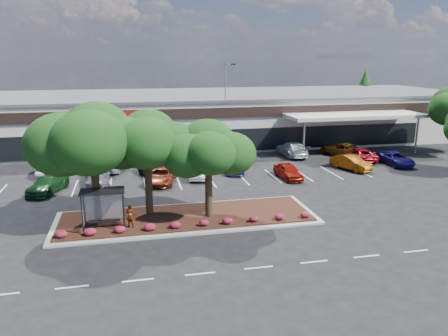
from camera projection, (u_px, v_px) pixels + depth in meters
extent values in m
plane|color=black|center=(228.00, 239.00, 27.12)|extent=(160.00, 160.00, 0.00)
cube|color=beige|center=(171.00, 118.00, 58.54)|extent=(80.00, 20.00, 6.00)
cube|color=#505052|center=(171.00, 95.00, 57.77)|extent=(80.40, 20.40, 0.30)
cube|color=black|center=(180.00, 114.00, 48.58)|extent=(80.00, 0.25, 1.20)
cube|color=black|center=(181.00, 142.00, 49.38)|extent=(60.00, 0.18, 2.60)
cube|color=#A90C0D|center=(125.00, 116.00, 47.27)|extent=(6.00, 0.12, 1.00)
cube|color=beige|center=(355.00, 115.00, 50.53)|extent=(16.00, 5.00, 0.40)
cylinder|color=gray|center=(304.00, 141.00, 47.75)|extent=(0.24, 0.24, 4.20)
cylinder|color=gray|center=(417.00, 136.00, 50.66)|extent=(0.24, 0.24, 4.20)
cube|color=#AAA9A4|center=(187.00, 218.00, 30.47)|extent=(18.00, 6.00, 0.15)
cube|color=#412517|center=(187.00, 217.00, 30.43)|extent=(17.20, 5.20, 0.12)
cube|color=silver|center=(2.00, 295.00, 20.83)|extent=(1.60, 0.12, 0.01)
cube|color=silver|center=(72.00, 287.00, 21.50)|extent=(1.60, 0.12, 0.01)
cube|color=silver|center=(138.00, 280.00, 22.16)|extent=(1.60, 0.12, 0.01)
cube|color=silver|center=(200.00, 274.00, 22.83)|extent=(1.60, 0.12, 0.01)
cube|color=silver|center=(259.00, 268.00, 23.50)|extent=(1.60, 0.12, 0.01)
cube|color=silver|center=(314.00, 262.00, 24.16)|extent=(1.60, 0.12, 0.01)
cube|color=silver|center=(366.00, 256.00, 24.83)|extent=(1.60, 0.12, 0.01)
cube|color=silver|center=(416.00, 251.00, 25.49)|extent=(1.60, 0.12, 0.01)
cube|color=silver|center=(0.00, 192.00, 36.45)|extent=(0.12, 5.00, 0.01)
cube|color=silver|center=(38.00, 190.00, 37.08)|extent=(0.12, 5.00, 0.01)
cube|color=silver|center=(75.00, 188.00, 37.70)|extent=(0.12, 5.00, 0.01)
cube|color=silver|center=(110.00, 186.00, 38.33)|extent=(0.12, 5.00, 0.01)
cube|color=silver|center=(145.00, 184.00, 38.95)|extent=(0.12, 5.00, 0.01)
cube|color=silver|center=(179.00, 182.00, 39.57)|extent=(0.12, 5.00, 0.01)
cube|color=silver|center=(211.00, 180.00, 40.20)|extent=(0.12, 5.00, 0.01)
cube|color=silver|center=(242.00, 178.00, 40.82)|extent=(0.12, 5.00, 0.01)
cube|color=silver|center=(273.00, 176.00, 41.45)|extent=(0.12, 5.00, 0.01)
cube|color=silver|center=(303.00, 174.00, 42.07)|extent=(0.12, 5.00, 0.01)
cube|color=silver|center=(331.00, 173.00, 42.69)|extent=(0.12, 5.00, 0.01)
cube|color=silver|center=(359.00, 171.00, 43.32)|extent=(0.12, 5.00, 0.01)
cylinder|color=black|center=(84.00, 208.00, 28.18)|extent=(0.08, 0.08, 2.50)
cylinder|color=black|center=(124.00, 206.00, 28.70)|extent=(0.08, 0.08, 2.50)
cylinder|color=black|center=(82.00, 215.00, 26.95)|extent=(0.08, 0.08, 2.50)
cylinder|color=black|center=(124.00, 212.00, 27.47)|extent=(0.08, 0.08, 2.50)
cube|color=black|center=(102.00, 191.00, 27.51)|extent=(2.75, 1.55, 0.10)
cube|color=silver|center=(104.00, 205.00, 28.41)|extent=(2.30, 0.03, 2.00)
cube|color=black|center=(105.00, 221.00, 28.26)|extent=(2.00, 0.35, 0.06)
cone|color=#16330E|center=(364.00, 96.00, 74.70)|extent=(3.96, 3.96, 9.00)
imported|color=#594C47|center=(130.00, 216.00, 28.22)|extent=(0.67, 0.56, 1.56)
cube|color=#AAA9A4|center=(225.00, 149.00, 52.40)|extent=(0.50, 0.50, 0.40)
cylinder|color=gray|center=(225.00, 106.00, 51.11)|extent=(0.14, 0.14, 9.98)
cube|color=gray|center=(229.00, 64.00, 50.05)|extent=(0.92, 0.32, 0.14)
cube|color=black|center=(233.00, 64.00, 50.22)|extent=(0.48, 0.35, 0.18)
imported|color=#14411A|center=(48.00, 184.00, 36.43)|extent=(3.51, 5.12, 1.38)
imported|color=#52535A|center=(98.00, 177.00, 38.48)|extent=(2.47, 5.33, 1.51)
imported|color=black|center=(155.00, 169.00, 40.93)|extent=(3.48, 5.53, 1.49)
imported|color=maroon|center=(161.00, 176.00, 39.06)|extent=(3.44, 5.35, 1.37)
imported|color=#B9B9B9|center=(199.00, 169.00, 40.94)|extent=(2.57, 4.99, 1.57)
imported|color=navy|center=(235.00, 165.00, 42.89)|extent=(3.09, 4.96, 1.34)
imported|color=maroon|center=(288.00, 171.00, 40.52)|extent=(1.89, 4.23, 1.41)
imported|color=#793805|center=(351.00, 163.00, 43.67)|extent=(3.09, 4.60, 1.44)
imported|color=#151058|center=(395.00, 159.00, 45.68)|extent=(2.30, 4.83, 1.33)
imported|color=#9DA1A9|center=(50.00, 166.00, 42.00)|extent=(1.88, 5.03, 1.64)
imported|color=#ABAFB7|center=(116.00, 163.00, 43.42)|extent=(3.60, 5.30, 1.43)
imported|color=#B5BAC2|center=(173.00, 159.00, 45.23)|extent=(2.53, 5.42, 1.50)
imported|color=#174C28|center=(216.00, 154.00, 47.43)|extent=(3.87, 5.39, 1.45)
imported|color=silver|center=(212.00, 153.00, 48.06)|extent=(1.83, 4.32, 1.46)
imported|color=navy|center=(232.00, 149.00, 49.36)|extent=(3.58, 6.14, 1.67)
imported|color=#B5BDC3|center=(292.00, 149.00, 49.69)|extent=(2.42, 5.63, 1.62)
imported|color=brown|center=(342.00, 150.00, 49.70)|extent=(4.44, 5.93, 1.50)
imported|color=maroon|center=(358.00, 154.00, 47.51)|extent=(2.36, 5.11, 1.42)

